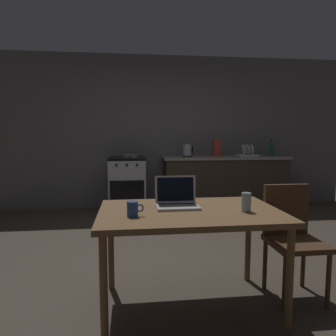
% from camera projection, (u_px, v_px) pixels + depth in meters
% --- Properties ---
extents(ground_plane, '(12.00, 12.00, 0.00)m').
position_uv_depth(ground_plane, '(176.00, 261.00, 3.20)').
color(ground_plane, '#473D33').
extents(back_wall, '(6.40, 0.10, 2.66)m').
position_uv_depth(back_wall, '(172.00, 132.00, 5.60)').
color(back_wall, slate).
rests_on(back_wall, ground_plane).
extents(kitchen_counter, '(2.16, 0.64, 0.92)m').
position_uv_depth(kitchen_counter, '(224.00, 182.00, 5.45)').
color(kitchen_counter, '#382D23').
rests_on(kitchen_counter, ground_plane).
extents(stove_oven, '(0.60, 0.62, 0.92)m').
position_uv_depth(stove_oven, '(127.00, 184.00, 5.25)').
color(stove_oven, '#B7BABF').
rests_on(stove_oven, ground_plane).
extents(dining_table, '(1.31, 0.85, 0.74)m').
position_uv_depth(dining_table, '(190.00, 219.00, 2.29)').
color(dining_table, brown).
rests_on(dining_table, ground_plane).
extents(chair, '(0.40, 0.40, 0.89)m').
position_uv_depth(chair, '(291.00, 233.00, 2.50)').
color(chair, '#4C331E').
rests_on(chair, ground_plane).
extents(laptop, '(0.32, 0.24, 0.23)m').
position_uv_depth(laptop, '(177.00, 201.00, 2.38)').
color(laptop, silver).
rests_on(laptop, dining_table).
extents(electric_kettle, '(0.17, 0.15, 0.22)m').
position_uv_depth(electric_kettle, '(187.00, 151.00, 5.31)').
color(electric_kettle, black).
rests_on(electric_kettle, kitchen_counter).
extents(bottle, '(0.08, 0.08, 0.30)m').
position_uv_depth(bottle, '(271.00, 148.00, 5.44)').
color(bottle, '#19592D').
rests_on(bottle, kitchen_counter).
extents(frying_pan, '(0.27, 0.44, 0.05)m').
position_uv_depth(frying_pan, '(130.00, 156.00, 5.18)').
color(frying_pan, gray).
rests_on(frying_pan, stove_oven).
extents(coffee_mug, '(0.11, 0.07, 0.10)m').
position_uv_depth(coffee_mug, '(133.00, 209.00, 2.10)').
color(coffee_mug, '#264C8C').
rests_on(coffee_mug, dining_table).
extents(drinking_glass, '(0.07, 0.07, 0.14)m').
position_uv_depth(drinking_glass, '(246.00, 202.00, 2.23)').
color(drinking_glass, '#99B7C6').
rests_on(drinking_glass, dining_table).
extents(cereal_box, '(0.13, 0.05, 0.29)m').
position_uv_depth(cereal_box, '(217.00, 148.00, 5.39)').
color(cereal_box, '#B2382D').
rests_on(cereal_box, kitchen_counter).
extents(dish_rack, '(0.34, 0.26, 0.21)m').
position_uv_depth(dish_rack, '(247.00, 154.00, 5.45)').
color(dish_rack, silver).
rests_on(dish_rack, kitchen_counter).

